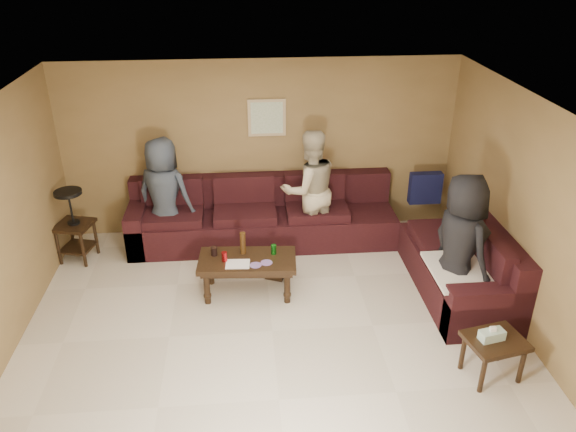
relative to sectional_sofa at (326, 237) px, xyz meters
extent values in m
plane|color=beige|center=(-0.81, -1.52, -0.33)|extent=(5.50, 5.50, 0.00)
cube|color=beige|center=(-0.81, -1.52, 2.12)|extent=(5.50, 5.00, 0.10)
cube|color=olive|center=(-0.81, 0.98, 0.92)|extent=(5.50, 0.10, 2.50)
cube|color=olive|center=(-0.81, -4.02, 0.92)|extent=(5.50, 0.10, 2.50)
cube|color=olive|center=(1.94, -1.52, 0.92)|extent=(0.10, 5.00, 2.50)
cube|color=black|center=(-0.81, 0.53, -0.10)|extent=(3.70, 0.90, 0.45)
cube|color=black|center=(-0.81, 0.86, 0.35)|extent=(3.70, 0.24, 0.45)
cube|color=black|center=(-2.54, 0.53, -0.01)|extent=(0.24, 0.90, 0.63)
cube|color=black|center=(1.49, -0.92, -0.10)|extent=(0.90, 2.00, 0.45)
cube|color=black|center=(1.82, -0.92, 0.35)|extent=(0.24, 2.00, 0.45)
cube|color=black|center=(1.49, -1.80, -0.01)|extent=(0.90, 0.24, 0.63)
cube|color=#12143A|center=(1.49, 0.53, 0.42)|extent=(0.45, 0.14, 0.45)
cube|color=white|center=(1.49, -1.37, 0.25)|extent=(1.00, 0.85, 0.04)
cube|color=black|center=(-1.06, -0.73, 0.13)|extent=(1.20, 0.66, 0.06)
cube|color=black|center=(-1.06, -0.73, 0.07)|extent=(1.11, 0.57, 0.05)
cylinder|color=black|center=(-1.55, -0.91, -0.11)|extent=(0.07, 0.07, 0.42)
cylinder|color=black|center=(-0.60, -0.98, -0.11)|extent=(0.07, 0.07, 0.42)
cylinder|color=black|center=(-1.52, -0.49, -0.11)|extent=(0.07, 0.07, 0.42)
cylinder|color=black|center=(-0.57, -0.56, -0.11)|extent=(0.07, 0.07, 0.42)
cylinder|color=#AA1317|center=(-1.33, -0.77, 0.22)|extent=(0.07, 0.07, 0.12)
cylinder|color=#16811C|center=(-0.74, -0.65, 0.22)|extent=(0.07, 0.07, 0.12)
cylinder|color=#36210C|center=(-1.10, -0.60, 0.30)|extent=(0.07, 0.07, 0.28)
cylinder|color=black|center=(-1.46, -0.62, 0.22)|extent=(0.08, 0.08, 0.11)
cube|color=white|center=(-1.17, -0.85, 0.16)|extent=(0.29, 0.24, 0.00)
cylinder|color=#BC4288|center=(-0.97, -0.90, 0.16)|extent=(0.14, 0.14, 0.01)
cylinder|color=#BC4288|center=(-0.84, -0.86, 0.16)|extent=(0.14, 0.14, 0.01)
cube|color=black|center=(-3.33, 0.27, 0.19)|extent=(0.54, 0.54, 0.04)
cube|color=black|center=(-3.33, 0.27, -0.15)|extent=(0.48, 0.48, 0.03)
cylinder|color=black|center=(-3.54, 0.15, -0.07)|extent=(0.04, 0.04, 0.51)
cylinder|color=black|center=(-3.20, 0.06, -0.07)|extent=(0.04, 0.04, 0.51)
cylinder|color=black|center=(-3.45, 0.49, -0.07)|extent=(0.04, 0.04, 0.51)
cylinder|color=black|center=(-3.11, 0.40, -0.07)|extent=(0.04, 0.04, 0.51)
cylinder|color=black|center=(-3.33, 0.27, 0.22)|extent=(0.16, 0.16, 0.03)
cylinder|color=black|center=(-3.33, 0.27, 0.45)|extent=(0.03, 0.03, 0.42)
cylinder|color=black|center=(-3.33, 0.27, 0.66)|extent=(0.35, 0.35, 0.04)
cube|color=black|center=(1.31, -2.40, 0.10)|extent=(0.63, 0.55, 0.05)
cylinder|color=black|center=(1.13, -2.61, -0.11)|extent=(0.05, 0.05, 0.43)
cylinder|color=black|center=(1.56, -2.52, -0.11)|extent=(0.05, 0.05, 0.43)
cylinder|color=black|center=(1.06, -2.28, -0.11)|extent=(0.05, 0.05, 0.43)
cylinder|color=black|center=(1.49, -2.18, -0.11)|extent=(0.05, 0.05, 0.43)
cube|color=silver|center=(1.26, -2.40, 0.18)|extent=(0.26, 0.17, 0.10)
cube|color=white|center=(1.26, -2.40, 0.25)|extent=(0.06, 0.04, 0.05)
cube|color=black|center=(-0.70, -0.40, -0.19)|extent=(0.31, 0.31, 0.28)
cube|color=tan|center=(-0.71, 0.96, 1.37)|extent=(0.52, 0.03, 0.52)
cube|color=silver|center=(-0.71, 0.95, 1.37)|extent=(0.44, 0.01, 0.44)
imported|color=#333B47|center=(-2.14, 0.48, 0.48)|extent=(0.92, 0.76, 1.61)
imported|color=#C6B793|center=(-0.17, 0.41, 0.52)|extent=(0.96, 0.83, 1.69)
imported|color=black|center=(1.30, -1.28, 0.53)|extent=(0.78, 0.96, 1.71)
camera|label=1|loc=(-1.07, -6.51, 3.64)|focal=35.00mm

